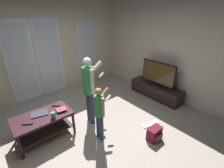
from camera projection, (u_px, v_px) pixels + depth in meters
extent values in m
cube|color=#A4978A|center=(91.00, 134.00, 3.26)|extent=(5.34, 4.90, 0.02)
cube|color=beige|center=(40.00, 47.00, 4.33)|extent=(5.34, 0.06, 2.82)
cube|color=white|center=(21.00, 63.00, 4.12)|extent=(0.74, 0.02, 2.20)
cube|color=silver|center=(21.00, 62.00, 4.09)|extent=(0.58, 0.01, 1.90)
cube|color=white|center=(50.00, 58.00, 4.58)|extent=(0.74, 0.02, 2.20)
cube|color=silver|center=(50.00, 57.00, 4.55)|extent=(0.58, 0.01, 1.90)
cube|color=white|center=(86.00, 45.00, 5.22)|extent=(0.70, 0.02, 1.53)
cube|color=silver|center=(86.00, 45.00, 5.21)|extent=(0.64, 0.01, 1.47)
cube|color=beige|center=(170.00, 48.00, 4.22)|extent=(0.06, 4.90, 2.82)
cube|color=black|center=(42.00, 116.00, 2.97)|extent=(1.05, 0.61, 0.04)
cube|color=black|center=(45.00, 130.00, 3.10)|extent=(0.97, 0.53, 0.02)
cylinder|color=black|center=(20.00, 148.00, 2.61)|extent=(0.05, 0.05, 0.48)
cylinder|color=black|center=(74.00, 123.00, 3.19)|extent=(0.05, 0.05, 0.48)
cylinder|color=black|center=(14.00, 131.00, 2.97)|extent=(0.05, 0.05, 0.48)
cylinder|color=black|center=(62.00, 112.00, 3.55)|extent=(0.05, 0.05, 0.48)
cube|color=black|center=(156.00, 91.00, 4.61)|extent=(0.45, 1.53, 0.38)
cube|color=black|center=(180.00, 100.00, 4.08)|extent=(0.38, 0.02, 0.21)
cube|color=black|center=(157.00, 84.00, 4.52)|extent=(0.08, 0.36, 0.04)
cube|color=black|center=(158.00, 73.00, 4.38)|extent=(0.04, 1.03, 0.64)
cube|color=#4C3819|center=(158.00, 73.00, 4.36)|extent=(0.00, 0.98, 0.59)
cylinder|color=#333652|center=(92.00, 109.00, 3.42)|extent=(0.10, 0.10, 0.74)
cylinder|color=#333652|center=(89.00, 106.00, 3.54)|extent=(0.10, 0.10, 0.74)
cylinder|color=#2A8D43|center=(89.00, 81.00, 3.21)|extent=(0.24, 0.24, 0.58)
sphere|color=beige|center=(87.00, 62.00, 3.04)|extent=(0.18, 0.18, 0.18)
cylinder|color=beige|center=(92.00, 82.00, 3.07)|extent=(0.08, 0.08, 0.51)
cylinder|color=beige|center=(93.00, 70.00, 3.38)|extent=(0.46, 0.13, 0.38)
cube|color=white|center=(101.00, 75.00, 3.55)|extent=(0.13, 0.05, 0.11)
cylinder|color=#313E5A|center=(102.00, 128.00, 3.00)|extent=(0.08, 0.08, 0.54)
cylinder|color=#313E5A|center=(98.00, 125.00, 3.08)|extent=(0.08, 0.08, 0.54)
cylinder|color=green|center=(99.00, 106.00, 2.84)|extent=(0.18, 0.18, 0.43)
sphere|color=#9F7749|center=(98.00, 92.00, 2.72)|extent=(0.13, 0.13, 0.13)
cylinder|color=#9F7749|center=(103.00, 108.00, 2.74)|extent=(0.06, 0.06, 0.38)
cylinder|color=#9F7749|center=(102.00, 96.00, 2.97)|extent=(0.35, 0.07, 0.26)
cube|color=white|center=(108.00, 98.00, 3.10)|extent=(0.13, 0.04, 0.10)
cube|color=maroon|center=(154.00, 133.00, 3.07)|extent=(0.29, 0.17, 0.27)
cube|color=brown|center=(159.00, 138.00, 3.01)|extent=(0.20, 0.04, 0.13)
cube|color=white|center=(150.00, 124.00, 3.52)|extent=(0.46, 0.24, 0.02)
cube|color=silver|center=(150.00, 124.00, 3.51)|extent=(0.41, 0.20, 0.00)
cube|color=#33353F|center=(39.00, 114.00, 3.01)|extent=(0.35, 0.29, 0.02)
cylinder|color=#2C8A4D|center=(53.00, 115.00, 2.88)|extent=(0.08, 0.08, 0.12)
cube|color=black|center=(56.00, 105.00, 3.27)|extent=(0.16, 0.15, 0.02)
cube|color=black|center=(27.00, 124.00, 2.73)|extent=(0.17, 0.13, 0.02)
cube|color=#7D3891|center=(61.00, 110.00, 3.11)|extent=(0.22, 0.16, 0.03)
cube|color=#C93437|center=(61.00, 109.00, 3.09)|extent=(0.21, 0.19, 0.02)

